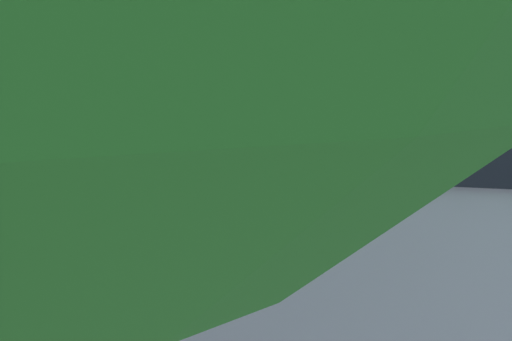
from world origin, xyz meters
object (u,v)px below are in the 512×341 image
spectator_far_left (423,213)px  spectator_right (152,188)px  spectator_left (315,199)px  spectator_centre (248,194)px  stunt_motorcycle (203,153)px  tour_bus (177,183)px

spectator_far_left → spectator_right: (3.74, -0.12, 0.11)m
spectator_far_left → spectator_left: size_ratio=0.95×
spectator_left → spectator_right: bearing=4.1°
spectator_centre → stunt_motorcycle: (2.78, -5.07, -0.01)m
spectator_left → stunt_motorcycle: bearing=-53.5°
tour_bus → spectator_centre: tour_bus is taller
spectator_far_left → stunt_motorcycle: size_ratio=0.86×
spectator_far_left → spectator_centre: (2.33, -0.20, 0.09)m
spectator_far_left → spectator_left: (1.42, -0.29, 0.06)m
spectator_right → stunt_motorcycle: stunt_motorcycle is taller
spectator_far_left → spectator_centre: spectator_centre is taller
tour_bus → spectator_far_left: bearing=-125.7°
spectator_centre → spectator_right: spectator_right is taller
spectator_right → stunt_motorcycle: size_ratio=0.94×
spectator_centre → spectator_right: (1.41, 0.08, 0.02)m
spectator_centre → tour_bus: bearing=96.1°
spectator_far_left → spectator_left: spectator_left is taller
spectator_far_left → spectator_centre: bearing=-4.8°
tour_bus → spectator_centre: bearing=-83.9°
spectator_right → spectator_far_left: bearing=178.2°
spectator_left → stunt_motorcycle: 6.20m
spectator_far_left → tour_bus: bearing=54.3°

